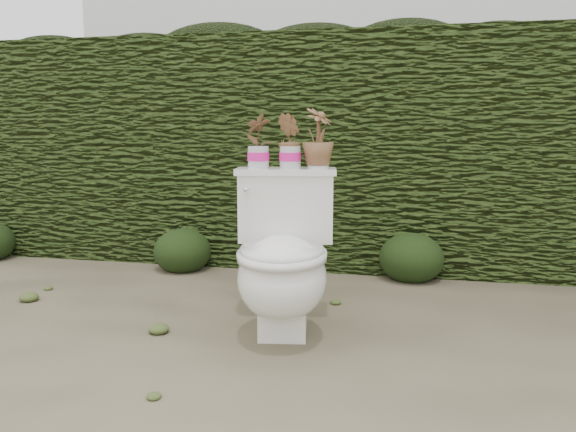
% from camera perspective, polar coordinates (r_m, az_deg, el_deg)
% --- Properties ---
extents(ground, '(60.00, 60.00, 0.00)m').
position_cam_1_polar(ground, '(2.85, -4.26, -11.10)').
color(ground, '#7B7155').
rests_on(ground, ground).
extents(hedge, '(8.00, 1.00, 1.60)m').
position_cam_1_polar(hedge, '(4.24, 1.72, 6.58)').
color(hedge, '#394E1A').
rests_on(hedge, ground).
extents(house_wall, '(8.00, 3.50, 4.00)m').
position_cam_1_polar(house_wall, '(8.63, 11.34, 15.63)').
color(house_wall, silver).
rests_on(house_wall, ground).
extents(toilet, '(0.56, 0.74, 0.78)m').
position_cam_1_polar(toilet, '(2.64, -0.50, -4.64)').
color(toilet, white).
rests_on(toilet, ground).
extents(potted_plant_left, '(0.16, 0.16, 0.25)m').
position_cam_1_polar(potted_plant_left, '(2.82, -3.05, 7.46)').
color(potted_plant_left, '#2D611E').
rests_on(potted_plant_left, toilet).
extents(potted_plant_center, '(0.17, 0.18, 0.26)m').
position_cam_1_polar(potted_plant_center, '(2.81, 0.22, 7.48)').
color(potted_plant_center, '#2D611E').
rests_on(potted_plant_center, toilet).
extents(potted_plant_right, '(0.20, 0.20, 0.28)m').
position_cam_1_polar(potted_plant_right, '(2.80, 3.08, 7.74)').
color(potted_plant_right, '#2D611E').
rests_on(potted_plant_right, toilet).
extents(liriope_clump_1, '(0.40, 0.40, 0.32)m').
position_cam_1_polar(liriope_clump_1, '(3.96, -10.69, -3.11)').
color(liriope_clump_1, '#213412').
rests_on(liriope_clump_1, ground).
extents(liriope_clump_2, '(0.42, 0.42, 0.33)m').
position_cam_1_polar(liriope_clump_2, '(3.74, 12.43, -3.76)').
color(liriope_clump_2, '#213412').
rests_on(liriope_clump_2, ground).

